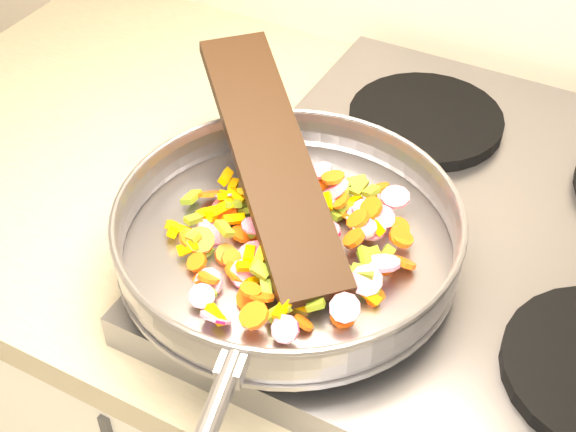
% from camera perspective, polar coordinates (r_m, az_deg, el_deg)
% --- Properties ---
extents(cooktop, '(0.60, 0.60, 0.04)m').
position_cam_1_polar(cooktop, '(0.90, 14.67, -1.90)').
color(cooktop, '#939399').
rests_on(cooktop, counter_top).
extents(grate_fl, '(0.19, 0.19, 0.02)m').
position_cam_1_polar(grate_fl, '(0.81, 2.66, -3.39)').
color(grate_fl, black).
rests_on(grate_fl, cooktop).
extents(grate_bl, '(0.19, 0.19, 0.02)m').
position_cam_1_polar(grate_bl, '(1.01, 9.75, 6.78)').
color(grate_bl, black).
rests_on(grate_bl, cooktop).
extents(saute_pan, '(0.38, 0.54, 0.05)m').
position_cam_1_polar(saute_pan, '(0.79, -0.04, -1.04)').
color(saute_pan, '#9E9EA5').
rests_on(saute_pan, grate_fl).
extents(vegetable_heap, '(0.26, 0.27, 0.05)m').
position_cam_1_polar(vegetable_heap, '(0.80, 0.35, -1.28)').
color(vegetable_heap, olive).
rests_on(vegetable_heap, saute_pan).
extents(wooden_spatula, '(0.27, 0.27, 0.11)m').
position_cam_1_polar(wooden_spatula, '(0.80, -1.20, 4.13)').
color(wooden_spatula, black).
rests_on(wooden_spatula, saute_pan).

